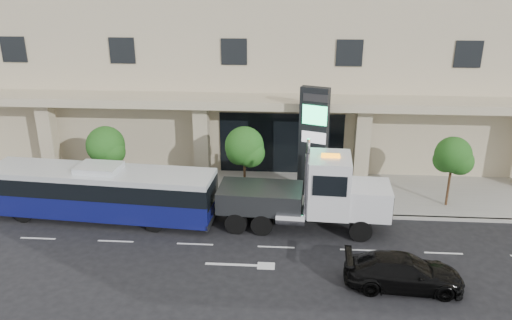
{
  "coord_description": "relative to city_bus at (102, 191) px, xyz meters",
  "views": [
    {
      "loc": [
        0.53,
        -22.75,
        12.57
      ],
      "look_at": [
        -1.23,
        2.0,
        3.2
      ],
      "focal_mm": 35.0,
      "sensor_mm": 36.0,
      "label": 1
    }
  ],
  "objects": [
    {
      "name": "convention_center",
      "position": [
        9.44,
        14.48,
        8.4
      ],
      "size": [
        60.0,
        17.6,
        20.0
      ],
      "color": "#BBAD8C",
      "rests_on": "ground"
    },
    {
      "name": "tree_right",
      "position": [
        18.97,
        2.65,
        1.46
      ],
      "size": [
        2.1,
        2.0,
        4.04
      ],
      "color": "#422B19",
      "rests_on": "sidewalk"
    },
    {
      "name": "tow_truck",
      "position": [
        11.14,
        -0.31,
        0.29
      ],
      "size": [
        9.95,
        2.91,
        4.52
      ],
      "rotation": [
        0.0,
        0.0,
        -0.06
      ],
      "color": "#2D3033",
      "rests_on": "ground"
    },
    {
      "name": "tree_mid",
      "position": [
        7.47,
        2.65,
        1.69
      ],
      "size": [
        2.28,
        2.2,
        4.38
      ],
      "color": "#422B19",
      "rests_on": "sidewalk"
    },
    {
      "name": "ground",
      "position": [
        9.44,
        -0.94,
        -1.57
      ],
      "size": [
        120.0,
        120.0,
        0.0
      ],
      "primitive_type": "plane",
      "color": "black",
      "rests_on": "ground"
    },
    {
      "name": "tree_left",
      "position": [
        -0.53,
        2.65,
        1.54
      ],
      "size": [
        2.27,
        2.2,
        4.22
      ],
      "color": "#422B19",
      "rests_on": "sidewalk"
    },
    {
      "name": "signage_pylon",
      "position": [
        11.33,
        3.49,
        1.87
      ],
      "size": [
        1.71,
        1.11,
        6.5
      ],
      "rotation": [
        0.0,
        0.0,
        -0.35
      ],
      "color": "black",
      "rests_on": "sidewalk"
    },
    {
      "name": "curb",
      "position": [
        9.44,
        1.06,
        -1.5
      ],
      "size": [
        120.0,
        0.3,
        0.15
      ],
      "primitive_type": "cube",
      "color": "gray",
      "rests_on": "ground"
    },
    {
      "name": "sidewalk",
      "position": [
        9.44,
        4.06,
        -1.5
      ],
      "size": [
        120.0,
        6.0,
        0.15
      ],
      "primitive_type": "cube",
      "color": "gray",
      "rests_on": "ground"
    },
    {
      "name": "city_bus",
      "position": [
        0.0,
        0.0,
        0.0
      ],
      "size": [
        12.36,
        3.5,
        3.09
      ],
      "rotation": [
        0.0,
        0.0,
        -0.08
      ],
      "color": "black",
      "rests_on": "ground"
    },
    {
      "name": "black_sedan",
      "position": [
        14.91,
        -5.3,
        -0.85
      ],
      "size": [
        5.04,
        2.22,
        1.44
      ],
      "primitive_type": "imported",
      "rotation": [
        0.0,
        0.0,
        1.53
      ],
      "color": "black",
      "rests_on": "ground"
    }
  ]
}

